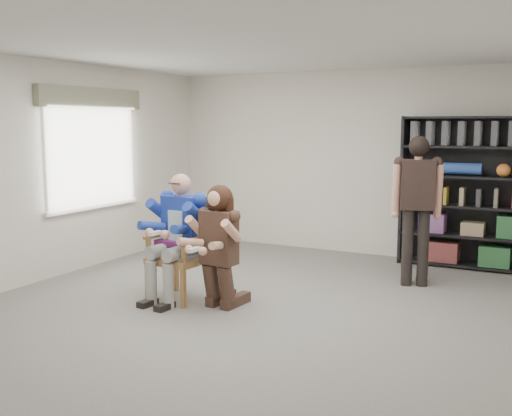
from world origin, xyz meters
The scene contains 8 objects.
room_shell centered at (0.00, 0.00, 1.40)m, with size 6.00×7.00×2.80m, color white, non-canonical shape.
floor centered at (0.00, 0.00, 0.00)m, with size 6.00×7.00×0.01m, color #65625E.
window_left centered at (-2.95, 1.00, 1.63)m, with size 0.16×2.00×1.75m, color white, non-canonical shape.
armchair centered at (-0.96, 0.17, 0.56)m, with size 0.65×0.63×1.12m, color #9D6F3D, non-canonical shape.
seated_man centered at (-0.96, 0.17, 0.73)m, with size 0.63×0.87×1.45m, color navy, non-canonical shape.
kneeling_woman centered at (-0.38, 0.05, 0.67)m, with size 0.56×0.89×1.33m, color #3B221E, non-canonical shape.
bookshelf centered at (1.70, 3.28, 1.05)m, with size 1.80×0.38×2.10m, color black, non-canonical shape.
standing_man centered at (1.30, 1.99, 0.92)m, with size 0.57×0.32×1.84m, color black, non-canonical shape.
Camera 1 is at (2.87, -5.34, 1.99)m, focal length 42.00 mm.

